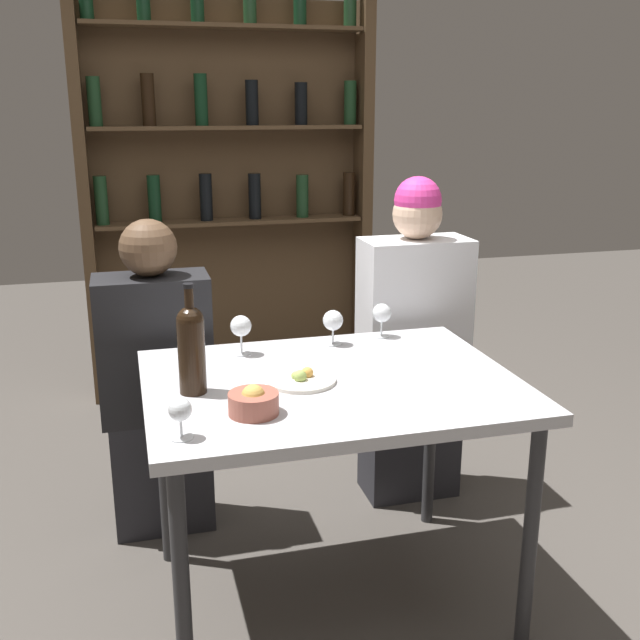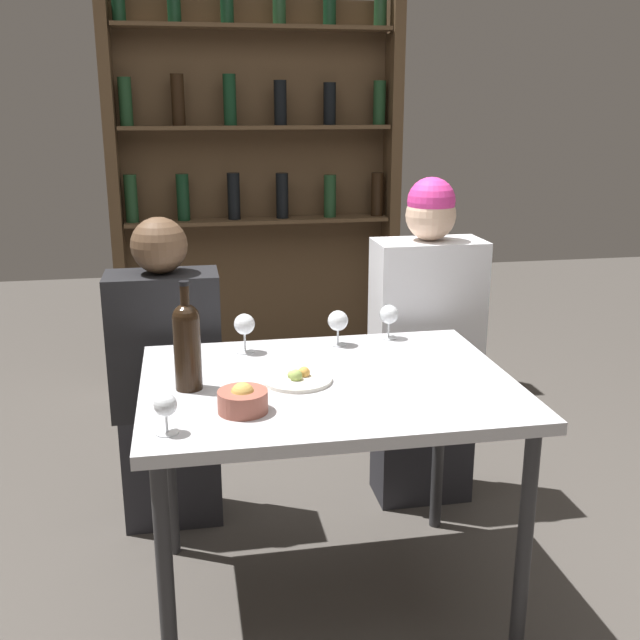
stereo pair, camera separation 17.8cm
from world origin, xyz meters
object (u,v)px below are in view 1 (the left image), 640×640
wine_glass_2 (382,314)px  seated_person_left (157,389)px  wine_glass_3 (333,321)px  seated_person_right (412,349)px  wine_glass_0 (180,412)px  wine_bottle (191,346)px  snack_bowl (253,402)px  food_plate_0 (301,379)px  wine_glass_1 (241,327)px

wine_glass_2 → seated_person_left: (-0.78, 0.24, -0.30)m
wine_glass_3 → seated_person_right: (0.41, 0.29, -0.23)m
wine_glass_3 → wine_glass_0: bearing=-132.3°
wine_bottle → seated_person_left: seated_person_left is taller
wine_glass_0 → snack_bowl: (0.20, 0.10, -0.04)m
wine_glass_2 → wine_bottle: bearing=-152.1°
wine_glass_0 → seated_person_left: (-0.02, 0.91, -0.28)m
wine_glass_0 → wine_glass_2: 1.01m
wine_glass_2 → seated_person_left: 0.87m
snack_bowl → wine_glass_3: bearing=54.8°
wine_glass_0 → wine_glass_2: (0.76, 0.67, 0.01)m
seated_person_right → wine_glass_2: bearing=-132.2°
snack_bowl → seated_person_left: 0.87m
wine_glass_3 → food_plate_0: bearing=-120.2°
wine_bottle → wine_glass_3: wine_bottle is taller
seated_person_right → wine_glass_0: bearing=-137.1°
wine_glass_0 → snack_bowl: size_ratio=0.78×
seated_person_right → wine_glass_1: bearing=-157.1°
wine_glass_0 → wine_glass_1: wine_glass_1 is taller
wine_glass_2 → wine_glass_1: bearing=-172.7°
snack_bowl → seated_person_left: (-0.22, 0.81, -0.25)m
wine_glass_1 → seated_person_right: size_ratio=0.10×
wine_glass_1 → wine_glass_2: size_ratio=1.10×
food_plate_0 → snack_bowl: (-0.18, -0.20, 0.02)m
wine_glass_3 → seated_person_left: 0.72m
wine_glass_0 → wine_glass_3: (0.57, 0.62, 0.01)m
wine_bottle → snack_bowl: (0.14, -0.19, -0.11)m
wine_glass_3 → snack_bowl: size_ratio=0.90×
food_plate_0 → seated_person_right: (0.60, 0.61, -0.15)m
wine_glass_2 → wine_glass_3: (-0.19, -0.04, -0.00)m
wine_bottle → wine_glass_1: wine_bottle is taller
wine_glass_2 → seated_person_right: 0.40m
wine_bottle → seated_person_right: size_ratio=0.25×
snack_bowl → seated_person_left: bearing=105.4°
wine_glass_3 → snack_bowl: 0.64m
wine_glass_0 → wine_glass_3: size_ratio=0.87×
wine_glass_2 → food_plate_0: size_ratio=0.58×
food_plate_0 → snack_bowl: bearing=-132.3°
wine_glass_3 → seated_person_left: (-0.59, 0.29, -0.30)m
wine_bottle → seated_person_left: 0.71m
food_plate_0 → seated_person_right: bearing=45.4°
wine_glass_2 → wine_glass_3: same height
wine_glass_1 → seated_person_right: (0.73, 0.31, -0.24)m
wine_glass_1 → wine_glass_2: (0.51, 0.07, -0.01)m
snack_bowl → seated_person_right: seated_person_right is taller
wine_glass_0 → snack_bowl: bearing=27.4°
wine_glass_1 → snack_bowl: bearing=-95.5°
food_plate_0 → seated_person_left: (-0.40, 0.61, -0.22)m
wine_glass_1 → wine_bottle: bearing=-121.7°
wine_glass_0 → food_plate_0: wine_glass_0 is taller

